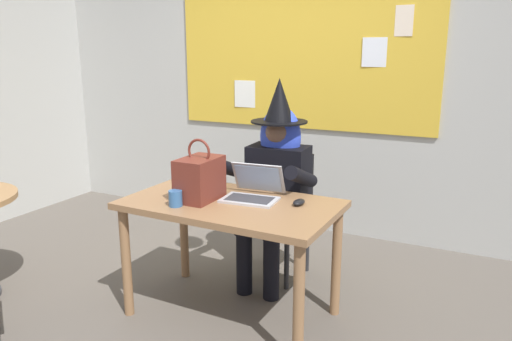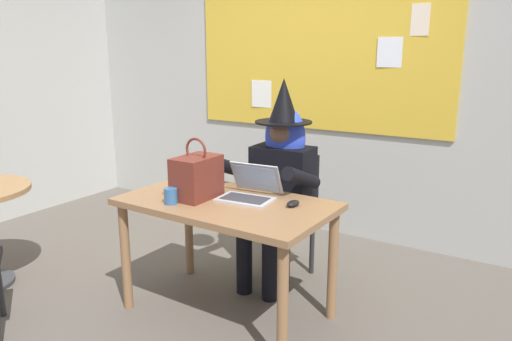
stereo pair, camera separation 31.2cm
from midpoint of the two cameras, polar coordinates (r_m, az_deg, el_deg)
The scene contains 9 objects.
ground_plane at distance 3.30m, azimuth -9.84°, elevation -16.06°, with size 24.00×24.00×0.00m, color #5B544C.
wall_back_bulletin at distance 4.46m, azimuth 3.45°, elevation 9.79°, with size 5.40×1.91×2.61m.
desk_main at distance 2.99m, azimuth -5.97°, elevation -5.53°, with size 1.29×0.76×0.75m.
chair_at_desk at distance 3.62m, azimuth 0.61°, elevation -4.27°, with size 0.45×0.45×0.91m.
person_costumed at distance 3.43m, azimuth -0.31°, elevation -0.26°, with size 0.61×0.67×1.45m.
laptop at distance 3.00m, azimuth -3.34°, elevation -2.45°, with size 0.36×0.34×0.21m.
computer_mouse at distance 2.87m, azimuth 1.95°, elevation -3.78°, with size 0.06×0.10×0.03m, color black.
handbag at distance 2.99m, azimuth -9.60°, elevation -0.93°, with size 0.20×0.30×0.38m.
coffee_mug at distance 2.91m, azimuth -12.47°, elevation -3.25°, with size 0.08×0.08×0.10m, color #336099.
Camera 1 is at (1.60, -2.36, 1.64)m, focal length 34.19 mm.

